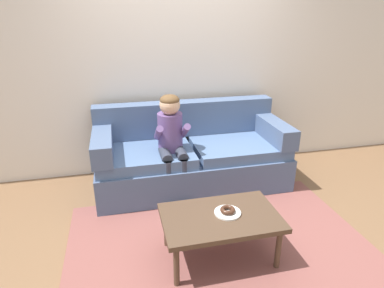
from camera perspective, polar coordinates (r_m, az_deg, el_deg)
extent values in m
plane|color=brown|center=(3.20, 3.06, -13.77)|extent=(10.00, 10.00, 0.00)
cube|color=silver|center=(3.98, -2.32, 15.23)|extent=(8.00, 0.10, 2.80)
cube|color=brown|center=(3.00, 4.44, -16.37)|extent=(2.56, 1.62, 0.01)
cube|color=slate|center=(3.77, -0.02, -4.45)|extent=(2.11, 0.90, 0.38)
cube|color=slate|center=(3.54, -8.17, -2.00)|extent=(1.01, 0.74, 0.12)
cube|color=slate|center=(3.77, 7.99, -0.50)|extent=(1.01, 0.74, 0.12)
cube|color=slate|center=(3.89, -1.21, 4.56)|extent=(2.11, 0.20, 0.40)
cube|color=slate|center=(3.52, -15.33, 0.25)|extent=(0.20, 0.90, 0.22)
cube|color=slate|center=(3.92, 13.72, 2.62)|extent=(0.20, 0.90, 0.22)
cube|color=#4C3828|center=(2.63, 5.00, -12.65)|extent=(0.92, 0.57, 0.04)
cylinder|color=#4C3828|center=(2.50, -2.73, -20.51)|extent=(0.04, 0.04, 0.36)
cylinder|color=#4C3828|center=(2.72, 14.79, -17.29)|extent=(0.04, 0.04, 0.36)
cylinder|color=#4C3828|center=(2.85, -4.48, -14.46)|extent=(0.04, 0.04, 0.36)
cylinder|color=#4C3828|center=(3.04, 10.83, -12.20)|extent=(0.04, 0.04, 0.36)
cylinder|color=#664C84|center=(3.45, -3.82, 2.16)|extent=(0.26, 0.26, 0.40)
sphere|color=#DBAD89|center=(3.34, -3.89, 6.83)|extent=(0.21, 0.21, 0.21)
ellipsoid|color=brown|center=(3.33, -3.91, 7.62)|extent=(0.20, 0.20, 0.12)
cylinder|color=#333847|center=(3.37, -4.65, -1.83)|extent=(0.11, 0.30, 0.11)
cylinder|color=#333847|center=(3.34, -4.13, -6.46)|extent=(0.09, 0.09, 0.44)
cube|color=black|center=(3.42, -3.87, -10.54)|extent=(0.10, 0.20, 0.06)
cylinder|color=#664C84|center=(3.32, -5.84, 1.94)|extent=(0.07, 0.29, 0.23)
cylinder|color=#333847|center=(3.40, -1.98, -1.59)|extent=(0.11, 0.30, 0.11)
cylinder|color=#333847|center=(3.36, -1.42, -6.18)|extent=(0.09, 0.09, 0.44)
cube|color=black|center=(3.45, -1.21, -10.23)|extent=(0.10, 0.20, 0.06)
cylinder|color=#664C84|center=(3.36, -1.25, 2.31)|extent=(0.07, 0.29, 0.23)
cylinder|color=white|center=(2.64, 6.22, -11.79)|extent=(0.21, 0.21, 0.01)
torus|color=#422619|center=(2.63, 6.24, -11.34)|extent=(0.15, 0.15, 0.04)
cube|color=red|center=(3.40, 11.10, -11.33)|extent=(0.16, 0.09, 0.05)
cylinder|color=red|center=(3.37, 9.75, -11.56)|extent=(0.06, 0.06, 0.05)
cylinder|color=red|center=(3.43, 12.43, -11.10)|extent=(0.06, 0.06, 0.05)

